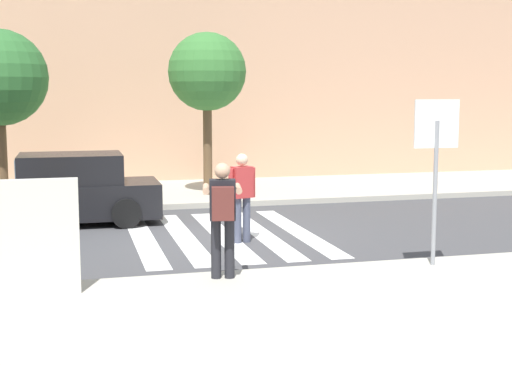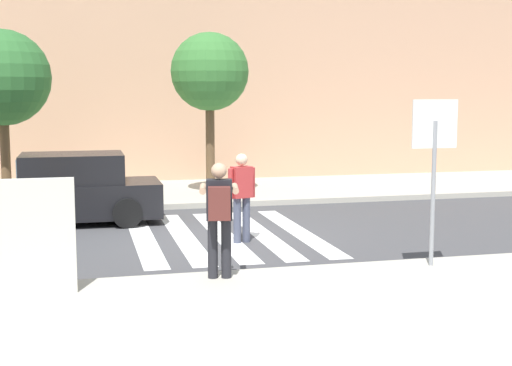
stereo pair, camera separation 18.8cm
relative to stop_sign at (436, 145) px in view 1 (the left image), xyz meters
name	(u,v)px [view 1 (the left image)]	position (x,y,z in m)	size (l,w,h in m)	color
ground_plane	(225,237)	(-2.63, 3.66, -2.06)	(120.00, 120.00, 0.00)	#424244
sidewalk_near	(336,334)	(-2.63, -2.54, -1.99)	(60.00, 6.00, 0.14)	#B2AD9E
sidewalk_far	(180,193)	(-2.63, 9.66, -1.99)	(60.00, 4.80, 0.14)	#B2AD9E
building_facade_far	(159,86)	(-2.63, 14.06, 1.04)	(56.00, 4.00, 6.20)	tan
crosswalk_stripe_0	(144,239)	(-4.23, 3.86, -2.06)	(0.44, 5.20, 0.01)	silver
crosswalk_stripe_1	(184,237)	(-3.43, 3.86, -2.06)	(0.44, 5.20, 0.01)	silver
crosswalk_stripe_2	(223,235)	(-2.63, 3.86, -2.06)	(0.44, 5.20, 0.01)	silver
crosswalk_stripe_3	(260,233)	(-1.83, 3.86, -2.06)	(0.44, 5.20, 0.01)	silver
crosswalk_stripe_4	(297,231)	(-1.03, 3.86, -2.06)	(0.44, 5.20, 0.01)	silver
stop_sign	(436,145)	(0.00, 0.00, 0.00)	(0.76, 0.08, 2.64)	gray
photographer_with_backpack	(223,210)	(-3.43, 0.01, -0.90)	(0.68, 0.91, 1.72)	#232328
pedestrian_crossing	(242,193)	(-2.41, 3.06, -1.09)	(0.56, 0.34, 1.72)	#474C60
parked_car_black	(66,191)	(-5.69, 5.96, -1.34)	(4.10, 1.92, 1.55)	black
street_tree_center	(207,73)	(-2.00, 8.73, 1.33)	(2.08, 2.08, 4.33)	brown
advertising_board	(38,238)	(-6.04, -0.21, -1.12)	(1.10, 0.11, 1.60)	beige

